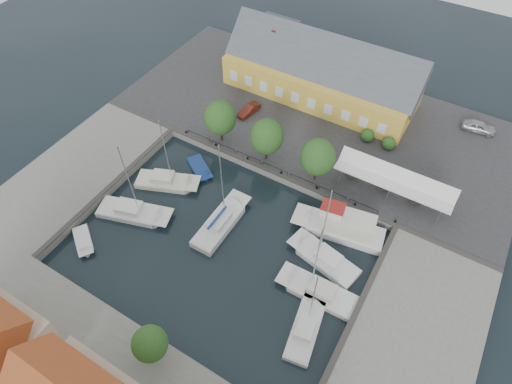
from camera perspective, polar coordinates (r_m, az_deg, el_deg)
ground at (r=49.96m, az=-3.53°, el=-5.64°), size 140.00×140.00×0.00m
north_quay at (r=63.46m, az=7.98°, el=9.56°), size 56.00×26.00×1.00m
west_quay at (r=60.02m, az=-22.56°, el=2.57°), size 12.00×24.00×1.00m
east_quay at (r=45.85m, az=19.93°, el=-18.44°), size 12.00×24.00×1.00m
quay_edge_fittings at (r=51.45m, az=-0.69°, el=-1.24°), size 56.00×24.72×0.40m
warehouse at (r=65.86m, az=8.32°, el=15.50°), size 28.56×14.00×9.55m
tent_canopy at (r=52.85m, az=18.06°, el=1.66°), size 14.00×4.00×2.83m
quay_trees at (r=53.65m, az=1.45°, el=7.39°), size 18.20×4.20×6.30m
car_silver at (r=67.26m, az=27.60°, el=7.72°), size 4.66×2.38×1.52m
car_red at (r=62.73m, az=-0.94°, el=10.89°), size 2.01×4.03×1.27m
center_sailboat at (r=50.47m, az=-4.71°, el=-4.20°), size 2.80×9.33×12.70m
trawler at (r=50.18m, az=11.36°, el=-4.60°), size 11.08×4.83×5.00m
east_boat_a at (r=48.30m, az=9.14°, el=-8.90°), size 8.79×4.56×11.95m
east_boat_b at (r=46.28m, az=8.27°, el=-13.05°), size 8.64×2.97×11.64m
east_boat_c at (r=44.45m, az=6.63°, el=-17.65°), size 3.65×8.00×10.02m
west_boat_b at (r=55.65m, az=-11.84°, el=1.27°), size 8.52×5.61×11.17m
west_boat_c at (r=53.44m, az=-16.04°, el=-2.69°), size 9.44×5.44×12.19m
launch_sw at (r=53.00m, az=-21.98°, el=-6.14°), size 4.60×3.84×0.98m
launch_nw at (r=56.82m, az=-7.51°, el=3.12°), size 5.08×4.20×0.88m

